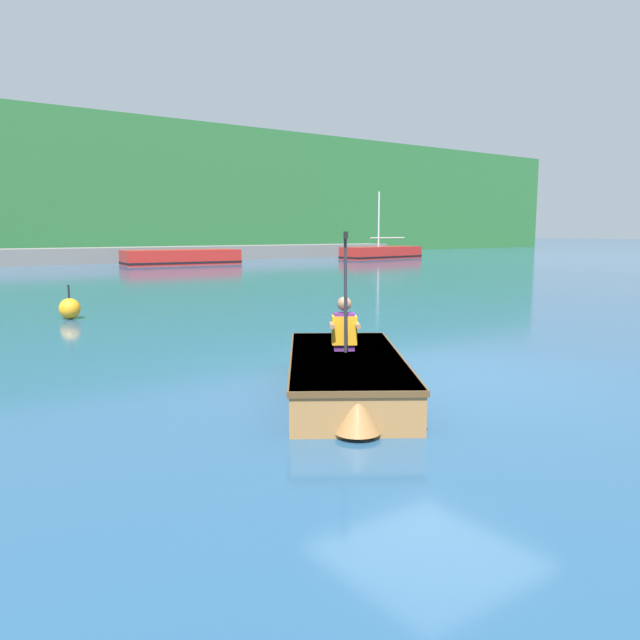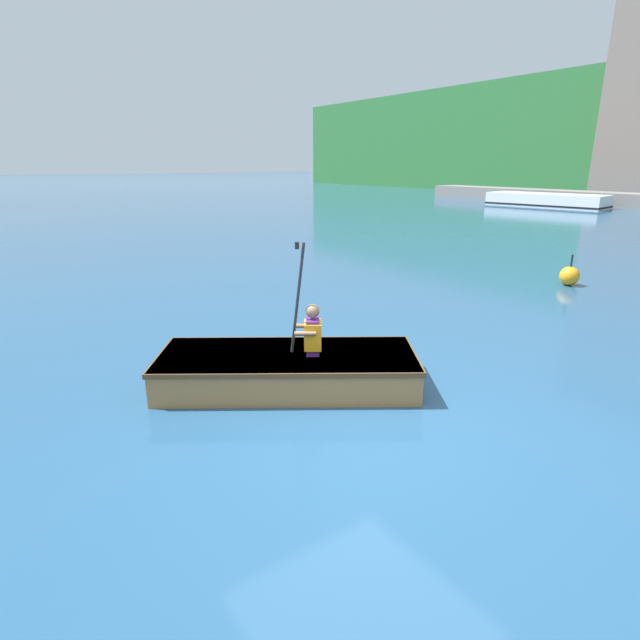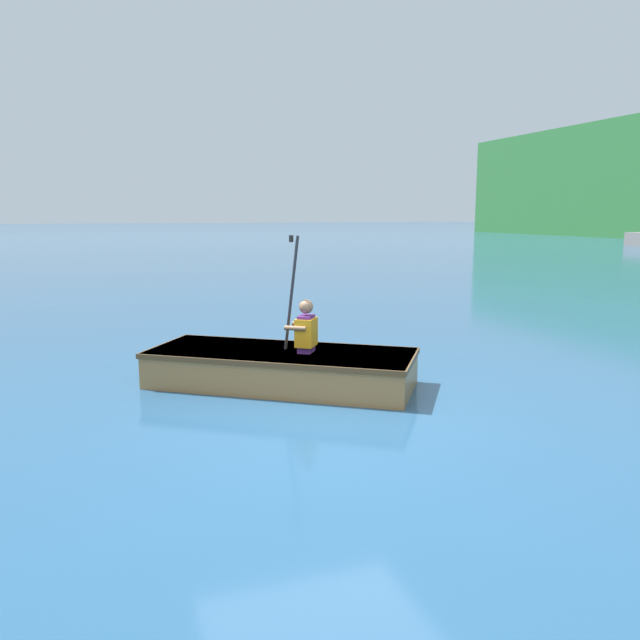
# 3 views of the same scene
# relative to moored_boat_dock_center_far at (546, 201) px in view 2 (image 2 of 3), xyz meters

# --- Properties ---
(ground_plane) EXTENTS (300.00, 300.00, 0.00)m
(ground_plane) POSITION_rel_moored_boat_dock_center_far_xyz_m (15.30, -28.49, -0.39)
(ground_plane) COLOR navy
(moored_boat_dock_center_far) EXTENTS (7.64, 3.64, 0.84)m
(moored_boat_dock_center_far) POSITION_rel_moored_boat_dock_center_far_xyz_m (0.00, 0.00, 0.00)
(moored_boat_dock_center_far) COLOR white
(moored_boat_dock_center_far) RESTS_ON ground
(rowboat_foreground) EXTENTS (2.86, 3.37, 0.44)m
(rowboat_foreground) POSITION_rel_moored_boat_dock_center_far_xyz_m (13.81, -28.58, -0.14)
(rowboat_foreground) COLOR #A3703D
(rowboat_foreground) RESTS_ON ground
(person_paddler) EXTENTS (0.45, 0.45, 1.39)m
(person_paddler) POSITION_rel_moored_boat_dock_center_far_xyz_m (14.02, -28.29, 0.34)
(person_paddler) COLOR #592672
(person_paddler) RESTS_ON rowboat_foreground
(channel_buoy) EXTENTS (0.44, 0.44, 0.72)m
(channel_buoy) POSITION_rel_moored_boat_dock_center_far_xyz_m (12.93, -20.30, -0.17)
(channel_buoy) COLOR orange
(channel_buoy) RESTS_ON ground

